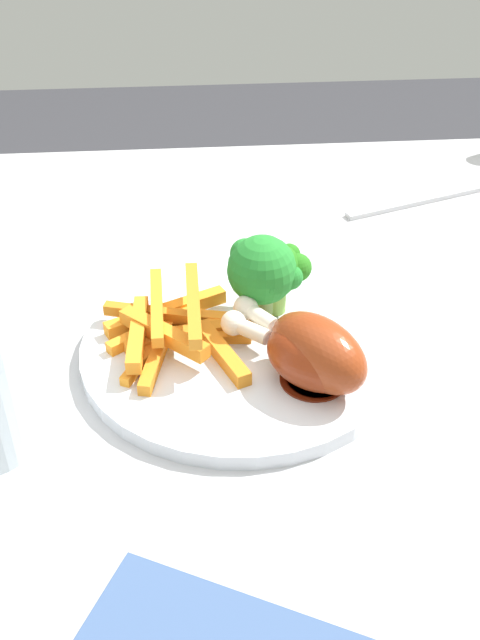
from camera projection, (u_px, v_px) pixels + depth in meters
name	position (u px, v px, depth m)	size (l,w,h in m)	color
dining_table	(287.00, 526.00, 0.57)	(0.98, 0.75, 0.72)	#B7B7BC
dinner_plate	(240.00, 347.00, 0.56)	(0.24, 0.24, 0.01)	silver
broccoli_floret_front	(281.00, 270.00, 0.57)	(0.04, 0.05, 0.06)	#8ABD50
broccoli_floret_middle	(262.00, 271.00, 0.56)	(0.06, 0.06, 0.07)	#8AAC60
carrot_fries_pile	(174.00, 327.00, 0.56)	(0.13, 0.13, 0.04)	orange
chicken_drumstick_near	(310.00, 354.00, 0.51)	(0.10, 0.11, 0.04)	#5B1909
chicken_drumstick_far	(314.00, 350.00, 0.51)	(0.12, 0.10, 0.05)	#631F0C
fork	(424.00, 199.00, 0.78)	(0.19, 0.01, 0.01)	silver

